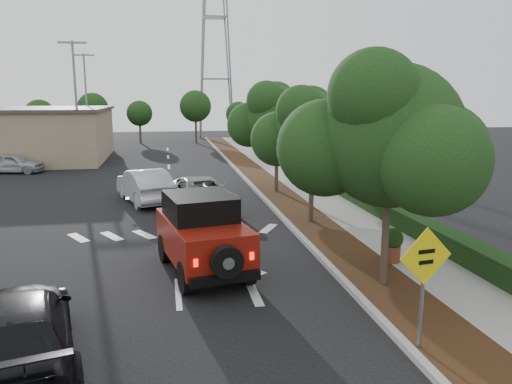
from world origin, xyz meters
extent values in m
plane|color=black|center=(0.00, 0.00, 0.00)|extent=(120.00, 120.00, 0.00)
cube|color=#9E9B93|center=(4.60, 12.00, 0.07)|extent=(0.20, 70.00, 0.15)
cube|color=black|center=(5.60, 12.00, 0.06)|extent=(1.80, 70.00, 0.12)
cube|color=gray|center=(7.50, 12.00, 0.06)|extent=(2.00, 70.00, 0.12)
cube|color=black|center=(8.90, 12.00, 0.40)|extent=(0.80, 70.00, 0.80)
cylinder|color=black|center=(-0.31, 2.73, 0.44)|extent=(0.47, 0.93, 0.89)
cylinder|color=black|center=(1.38, 3.06, 0.44)|extent=(0.47, 0.93, 0.89)
cylinder|color=black|center=(0.22, 0.00, 0.44)|extent=(0.47, 0.93, 0.89)
cylinder|color=black|center=(1.92, 0.32, 0.44)|extent=(0.47, 0.93, 0.89)
cube|color=maroon|center=(0.80, 1.53, 1.05)|extent=(2.74, 4.41, 1.11)
cube|color=black|center=(0.74, 1.86, 1.96)|extent=(2.23, 2.57, 0.71)
cube|color=maroon|center=(0.50, 3.06, 0.96)|extent=(1.94, 1.46, 0.91)
cube|color=black|center=(1.21, -0.57, 0.55)|extent=(1.90, 0.56, 0.24)
cylinder|color=black|center=(1.24, -0.72, 1.05)|extent=(0.87, 0.40, 0.84)
cube|color=#FF190C|center=(0.45, -0.65, 1.05)|extent=(0.12, 0.06, 0.20)
cube|color=#FF190C|center=(1.94, -0.36, 1.05)|extent=(0.12, 0.06, 0.20)
imported|color=#95979C|center=(1.34, 9.57, 0.75)|extent=(3.44, 5.74, 1.49)
imported|color=black|center=(-3.17, -3.26, 0.79)|extent=(3.47, 5.83, 1.58)
imported|color=#B8BDC1|center=(-1.26, 12.03, 0.82)|extent=(3.16, 5.28, 1.64)
imported|color=#A9ADB1|center=(-10.30, 23.00, 0.66)|extent=(4.13, 2.37, 1.32)
cylinder|color=slate|center=(4.80, -4.00, 1.30)|extent=(0.09, 0.09, 2.33)
cube|color=yellow|center=(4.80, -4.03, 2.08)|extent=(1.19, 0.19, 1.19)
cube|color=black|center=(4.81, -4.06, 2.19)|extent=(0.38, 0.06, 0.08)
cube|color=black|center=(4.81, -4.06, 1.97)|extent=(0.33, 0.06, 0.08)
cylinder|color=brown|center=(6.60, 1.09, 0.37)|extent=(0.57, 0.57, 0.52)
sphere|color=black|center=(6.60, 1.09, 0.87)|extent=(0.65, 0.65, 0.65)
imported|color=black|center=(6.60, 1.09, 0.94)|extent=(0.59, 0.53, 0.62)
camera|label=1|loc=(-0.20, -12.72, 5.24)|focal=35.00mm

